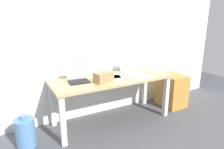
% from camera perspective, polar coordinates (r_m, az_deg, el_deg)
% --- Properties ---
extents(ground_plane, '(8.00, 8.00, 0.00)m').
position_cam_1_polar(ground_plane, '(3.35, -0.00, -12.90)').
color(ground_plane, '#515459').
extents(back_wall, '(5.20, 0.08, 2.60)m').
position_cam_1_polar(back_wall, '(3.32, -3.45, 10.43)').
color(back_wall, white).
rests_on(back_wall, ground).
extents(desk, '(1.87, 0.70, 0.73)m').
position_cam_1_polar(desk, '(3.10, -0.00, -2.57)').
color(desk, tan).
rests_on(desk, ground).
extents(laptop_left, '(0.30, 0.25, 0.22)m').
position_cam_1_polar(laptop_left, '(2.90, -9.66, -1.14)').
color(laptop_left, black).
rests_on(laptop_left, desk).
extents(laptop_right, '(0.34, 0.26, 0.22)m').
position_cam_1_polar(laptop_right, '(3.34, 5.38, 1.26)').
color(laptop_right, silver).
rests_on(laptop_right, desk).
extents(beer_bottle, '(0.06, 0.06, 0.25)m').
position_cam_1_polar(beer_bottle, '(3.08, -9.03, 0.84)').
color(beer_bottle, '#99B7C1').
rests_on(beer_bottle, desk).
extents(computer_mouse, '(0.07, 0.11, 0.03)m').
position_cam_1_polar(computer_mouse, '(3.11, -0.66, -0.36)').
color(computer_mouse, black).
rests_on(computer_mouse, desk).
extents(cardboard_box, '(0.29, 0.21, 0.14)m').
position_cam_1_polar(cardboard_box, '(2.83, -2.47, -0.84)').
color(cardboard_box, tan).
rests_on(cardboard_box, desk).
extents(paper_sheet_front_right, '(0.25, 0.32, 0.00)m').
position_cam_1_polar(paper_sheet_front_right, '(3.19, 7.95, -0.38)').
color(paper_sheet_front_right, white).
rests_on(paper_sheet_front_right, desk).
extents(paper_sheet_near_back, '(0.25, 0.32, 0.00)m').
position_cam_1_polar(paper_sheet_near_back, '(3.17, 1.07, -0.33)').
color(paper_sheet_near_back, white).
rests_on(paper_sheet_near_back, desk).
extents(paper_yellow_folder, '(0.30, 0.35, 0.00)m').
position_cam_1_polar(paper_yellow_folder, '(2.89, -2.65, -1.92)').
color(paper_yellow_folder, '#F4E06B').
rests_on(paper_yellow_folder, desk).
extents(paper_sheet_center, '(0.29, 0.34, 0.00)m').
position_cam_1_polar(paper_sheet_center, '(3.06, 0.71, -0.92)').
color(paper_sheet_center, white).
rests_on(paper_sheet_center, desk).
extents(water_cooler_jug, '(0.25, 0.25, 0.44)m').
position_cam_1_polar(water_cooler_jug, '(2.87, -23.60, -15.03)').
color(water_cooler_jug, '#598CC6').
rests_on(water_cooler_jug, ground).
extents(filing_cabinet, '(0.40, 0.48, 0.60)m').
position_cam_1_polar(filing_cabinet, '(3.92, 16.73, -4.41)').
color(filing_cabinet, '#C68938').
rests_on(filing_cabinet, ground).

